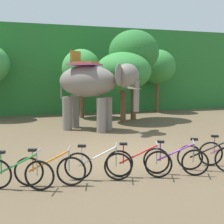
{
  "coord_description": "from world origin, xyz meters",
  "views": [
    {
      "loc": [
        -3.36,
        -9.3,
        2.61
      ],
      "look_at": [
        -0.07,
        1.0,
        1.3
      ],
      "focal_mm": 48.34,
      "sensor_mm": 36.0,
      "label": 1
    }
  ],
  "objects_px": {
    "tree_center_right": "(123,72)",
    "bike_orange": "(50,170)",
    "bike_red": "(139,163)",
    "tree_left": "(81,69)",
    "bike_white": "(98,165)",
    "bike_green": "(18,174)",
    "bike_black": "(209,157)",
    "elephant": "(93,84)",
    "bike_purple": "(175,161)",
    "tree_center_left": "(158,67)",
    "tree_right": "(134,53)"
  },
  "relations": [
    {
      "from": "tree_center_left",
      "to": "bike_black",
      "type": "relative_size",
      "value": 2.94
    },
    {
      "from": "elephant",
      "to": "bike_black",
      "type": "bearing_deg",
      "value": -78.24
    },
    {
      "from": "bike_white",
      "to": "bike_black",
      "type": "bearing_deg",
      "value": -4.1
    },
    {
      "from": "tree_center_left",
      "to": "tree_right",
      "type": "bearing_deg",
      "value": -136.0
    },
    {
      "from": "bike_red",
      "to": "elephant",
      "type": "bearing_deg",
      "value": 85.32
    },
    {
      "from": "tree_right",
      "to": "bike_red",
      "type": "xyz_separation_m",
      "value": [
        -3.68,
        -9.63,
        -3.55
      ]
    },
    {
      "from": "bike_white",
      "to": "bike_black",
      "type": "xyz_separation_m",
      "value": [
        3.07,
        -0.22,
        0.0
      ]
    },
    {
      "from": "bike_red",
      "to": "bike_white",
      "type": "bearing_deg",
      "value": 173.86
    },
    {
      "from": "tree_left",
      "to": "tree_right",
      "type": "height_order",
      "value": "tree_right"
    },
    {
      "from": "bike_purple",
      "to": "tree_center_right",
      "type": "bearing_deg",
      "value": 78.9
    },
    {
      "from": "tree_left",
      "to": "bike_white",
      "type": "distance_m",
      "value": 11.67
    },
    {
      "from": "tree_center_right",
      "to": "bike_orange",
      "type": "xyz_separation_m",
      "value": [
        -4.99,
        -8.77,
        -2.44
      ]
    },
    {
      "from": "tree_center_right",
      "to": "bike_red",
      "type": "xyz_separation_m",
      "value": [
        -2.75,
        -8.84,
        -2.44
      ]
    },
    {
      "from": "tree_right",
      "to": "bike_white",
      "type": "relative_size",
      "value": 3.21
    },
    {
      "from": "tree_center_right",
      "to": "bike_purple",
      "type": "bearing_deg",
      "value": -101.1
    },
    {
      "from": "bike_black",
      "to": "bike_green",
      "type": "bearing_deg",
      "value": 178.24
    },
    {
      "from": "tree_left",
      "to": "bike_green",
      "type": "bearing_deg",
      "value": -109.05
    },
    {
      "from": "tree_center_right",
      "to": "bike_black",
      "type": "xyz_separation_m",
      "value": [
        -0.73,
        -8.95,
        -2.44
      ]
    },
    {
      "from": "tree_center_left",
      "to": "bike_red",
      "type": "distance_m",
      "value": 14.43
    },
    {
      "from": "bike_white",
      "to": "tree_right",
      "type": "bearing_deg",
      "value": 63.52
    },
    {
      "from": "tree_center_right",
      "to": "tree_right",
      "type": "distance_m",
      "value": 1.65
    },
    {
      "from": "elephant",
      "to": "bike_purple",
      "type": "xyz_separation_m",
      "value": [
        0.43,
        -7.0,
        -1.82
      ]
    },
    {
      "from": "elephant",
      "to": "tree_right",
      "type": "bearing_deg",
      "value": 41.23
    },
    {
      "from": "bike_orange",
      "to": "bike_red",
      "type": "height_order",
      "value": "same"
    },
    {
      "from": "tree_center_left",
      "to": "bike_white",
      "type": "bearing_deg",
      "value": -121.9
    },
    {
      "from": "bike_orange",
      "to": "tree_right",
      "type": "bearing_deg",
      "value": 58.19
    },
    {
      "from": "tree_center_right",
      "to": "bike_green",
      "type": "height_order",
      "value": "tree_center_right"
    },
    {
      "from": "tree_left",
      "to": "bike_black",
      "type": "relative_size",
      "value": 2.79
    },
    {
      "from": "bike_green",
      "to": "tree_left",
      "type": "bearing_deg",
      "value": 70.95
    },
    {
      "from": "tree_left",
      "to": "tree_center_right",
      "type": "xyz_separation_m",
      "value": [
        1.83,
        -2.47,
        -0.17
      ]
    },
    {
      "from": "bike_orange",
      "to": "bike_black",
      "type": "distance_m",
      "value": 4.26
    },
    {
      "from": "tree_right",
      "to": "bike_black",
      "type": "bearing_deg",
      "value": -99.7
    },
    {
      "from": "bike_green",
      "to": "bike_orange",
      "type": "bearing_deg",
      "value": 2.36
    },
    {
      "from": "tree_right",
      "to": "elephant",
      "type": "xyz_separation_m",
      "value": [
        -3.12,
        -2.73,
        -1.74
      ]
    },
    {
      "from": "elephant",
      "to": "bike_green",
      "type": "distance_m",
      "value": 7.91
    },
    {
      "from": "tree_left",
      "to": "tree_center_left",
      "type": "xyz_separation_m",
      "value": [
        5.72,
        1.18,
        0.19
      ]
    },
    {
      "from": "bike_orange",
      "to": "bike_white",
      "type": "bearing_deg",
      "value": 1.81
    },
    {
      "from": "tree_center_right",
      "to": "bike_orange",
      "type": "height_order",
      "value": "tree_center_right"
    },
    {
      "from": "bike_white",
      "to": "bike_red",
      "type": "distance_m",
      "value": 1.06
    },
    {
      "from": "tree_center_left",
      "to": "bike_green",
      "type": "height_order",
      "value": "tree_center_left"
    },
    {
      "from": "bike_green",
      "to": "bike_purple",
      "type": "xyz_separation_m",
      "value": [
        3.96,
        -0.15,
        0.0
      ]
    },
    {
      "from": "tree_center_left",
      "to": "tree_center_right",
      "type": "bearing_deg",
      "value": -136.88
    },
    {
      "from": "tree_left",
      "to": "tree_center_left",
      "type": "height_order",
      "value": "tree_center_left"
    },
    {
      "from": "tree_center_right",
      "to": "bike_orange",
      "type": "relative_size",
      "value": 2.36
    },
    {
      "from": "tree_right",
      "to": "tree_center_left",
      "type": "bearing_deg",
      "value": 44.0
    },
    {
      "from": "bike_green",
      "to": "tree_right",
      "type": "bearing_deg",
      "value": 55.25
    },
    {
      "from": "elephant",
      "to": "bike_black",
      "type": "relative_size",
      "value": 2.55
    },
    {
      "from": "tree_center_left",
      "to": "bike_red",
      "type": "relative_size",
      "value": 2.76
    },
    {
      "from": "elephant",
      "to": "bike_orange",
      "type": "bearing_deg",
      "value": -112.35
    },
    {
      "from": "tree_left",
      "to": "elephant",
      "type": "bearing_deg",
      "value": -94.72
    }
  ]
}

